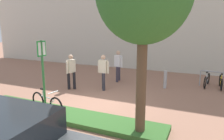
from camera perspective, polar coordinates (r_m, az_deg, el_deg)
name	(u,v)px	position (r m, az deg, el deg)	size (l,w,h in m)	color
ground_plane	(98,104)	(8.75, -3.68, -9.03)	(60.00, 60.00, 0.00)	#936651
planter_strip	(65,115)	(7.74, -12.36, -11.55)	(7.00, 1.10, 0.16)	#336028
parking_sign_post	(43,67)	(7.78, -17.86, 0.75)	(0.08, 0.36, 2.61)	#2D7238
bike_at_sign	(47,103)	(8.27, -16.87, -8.26)	(1.66, 0.49, 0.86)	black
bollard_steel	(165,79)	(11.05, 13.89, -2.45)	(0.16, 0.16, 0.90)	#ADADB2
person_shirt_blue	(71,70)	(10.65, -10.77, 0.11)	(0.37, 0.60, 1.72)	black
person_casual_tan	(118,64)	(11.96, 1.65, 1.60)	(0.57, 0.52, 1.72)	#383342
person_shirt_white	(103,70)	(10.39, -2.30, 0.01)	(0.61, 0.41, 1.72)	#2D2D38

